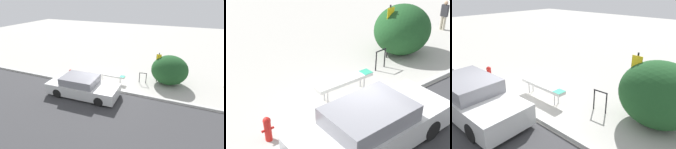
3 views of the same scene
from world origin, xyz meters
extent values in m
plane|color=#ADAAA3|center=(0.00, 0.00, 0.00)|extent=(60.00, 60.00, 0.00)
cube|color=#B7B7B2|center=(0.00, 0.00, 0.07)|extent=(60.00, 0.20, 0.13)
cylinder|color=#99999E|center=(-0.55, 1.09, 0.24)|extent=(0.04, 0.04, 0.48)
cylinder|color=#99999E|center=(1.00, 1.09, 0.24)|extent=(0.04, 0.04, 0.48)
cylinder|color=#99999E|center=(-0.55, 1.30, 0.24)|extent=(0.04, 0.04, 0.48)
cylinder|color=#99999E|center=(1.00, 1.30, 0.24)|extent=(0.04, 0.04, 0.48)
cube|color=silver|center=(0.23, 1.20, 0.54)|extent=(2.22, 0.39, 0.12)
cube|color=teal|center=(1.16, 1.19, 0.60)|extent=(0.36, 0.37, 0.01)
cylinder|color=black|center=(2.29, 1.88, 0.40)|extent=(0.05, 0.05, 0.80)
cylinder|color=black|center=(2.78, 1.92, 0.40)|extent=(0.05, 0.05, 0.80)
cylinder|color=black|center=(2.53, 1.90, 0.80)|extent=(0.55, 0.09, 0.05)
cylinder|color=black|center=(3.48, 2.50, 1.15)|extent=(0.06, 0.06, 2.30)
cube|color=yellow|center=(3.48, 2.46, 1.97)|extent=(0.36, 0.02, 0.46)
cylinder|color=red|center=(-2.92, 0.57, 0.30)|extent=(0.20, 0.20, 0.60)
sphere|color=red|center=(-2.92, 0.57, 0.66)|extent=(0.22, 0.22, 0.22)
cylinder|color=red|center=(-3.06, 0.57, 0.36)|extent=(0.08, 0.07, 0.07)
cylinder|color=red|center=(-2.78, 0.57, 0.36)|extent=(0.08, 0.07, 0.07)
ellipsoid|color=#1E4C23|center=(4.31, 2.50, 1.08)|extent=(2.60, 2.25, 2.17)
cylinder|color=#B7AD99|center=(8.20, 3.31, 0.36)|extent=(0.14, 0.14, 0.73)
cylinder|color=#B7AD99|center=(8.22, 3.16, 0.36)|extent=(0.14, 0.14, 0.73)
cube|color=#333338|center=(8.21, 3.24, 1.02)|extent=(0.23, 0.37, 0.60)
sphere|color=tan|center=(8.21, 3.24, 1.43)|extent=(0.20, 0.20, 0.20)
cylinder|color=black|center=(0.71, -0.42, 0.30)|extent=(0.61, 0.20, 0.60)
cylinder|color=black|center=(0.76, -2.05, 0.30)|extent=(0.61, 0.20, 0.60)
cylinder|color=black|center=(-2.18, -0.52, 0.30)|extent=(0.61, 0.20, 0.60)
cube|color=silver|center=(-0.71, -1.29, 0.49)|extent=(4.73, 1.92, 0.71)
cube|color=gray|center=(-0.90, -1.29, 1.08)|extent=(2.29, 1.67, 0.50)
camera|label=1|loc=(4.74, -9.89, 6.09)|focal=28.00mm
camera|label=2|loc=(-5.37, -6.03, 5.79)|focal=50.00mm
camera|label=3|loc=(6.35, -4.08, 4.23)|focal=35.00mm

